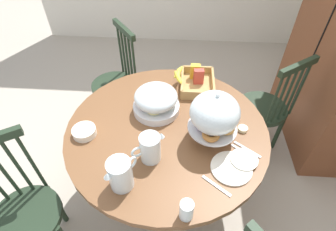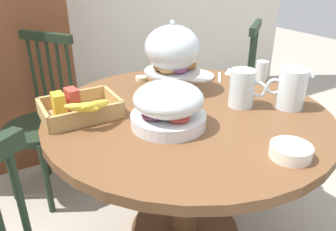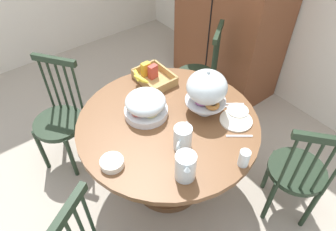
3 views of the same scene
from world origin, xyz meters
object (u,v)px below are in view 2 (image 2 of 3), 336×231
(fruit_platter_covered, at_px, (168,106))
(china_plate_large, at_px, (194,76))
(dining_table, at_px, (187,151))
(cereal_basket, at_px, (78,108))
(windsor_chair_facing_door, at_px, (228,97))
(orange_juice_pitcher, at_px, (242,90))
(cereal_bowl, at_px, (291,151))
(pastry_stand_with_dome, at_px, (172,51))
(drinking_glass, at_px, (262,71))
(butter_dish, at_px, (141,78))
(china_plate_small, at_px, (180,72))
(milk_pitcher, at_px, (291,91))
(windsor_chair_far_side, at_px, (42,126))

(fruit_platter_covered, height_order, china_plate_large, fruit_platter_covered)
(fruit_platter_covered, xyz_separation_m, china_plate_large, (0.42, 0.44, -0.08))
(dining_table, xyz_separation_m, cereal_basket, (-0.43, 0.17, 0.25))
(windsor_chair_facing_door, xyz_separation_m, orange_juice_pitcher, (-0.48, -0.64, 0.36))
(dining_table, xyz_separation_m, cereal_bowl, (0.09, -0.48, 0.23))
(fruit_platter_covered, bearing_deg, orange_juice_pitcher, 1.07)
(pastry_stand_with_dome, height_order, drinking_glass, pastry_stand_with_dome)
(fruit_platter_covered, distance_m, china_plate_large, 0.62)
(cereal_bowl, height_order, drinking_glass, drinking_glass)
(orange_juice_pitcher, height_order, cereal_bowl, orange_juice_pitcher)
(dining_table, height_order, china_plate_large, china_plate_large)
(pastry_stand_with_dome, distance_m, drinking_glass, 0.52)
(windsor_chair_facing_door, distance_m, orange_juice_pitcher, 0.88)
(fruit_platter_covered, xyz_separation_m, drinking_glass, (0.70, 0.21, -0.03))
(fruit_platter_covered, xyz_separation_m, butter_dish, (0.14, 0.54, -0.07))
(dining_table, xyz_separation_m, fruit_platter_covered, (-0.14, -0.08, 0.29))
(china_plate_large, height_order, china_plate_small, china_plate_small)
(china_plate_large, height_order, butter_dish, butter_dish)
(dining_table, relative_size, butter_dish, 20.64)
(pastry_stand_with_dome, xyz_separation_m, china_plate_small, (0.15, 0.17, -0.18))
(windsor_chair_facing_door, bearing_deg, milk_pitcher, -112.15)
(windsor_chair_far_side, bearing_deg, cereal_bowl, -63.96)
(pastry_stand_with_dome, relative_size, china_plate_small, 2.29)
(dining_table, bearing_deg, orange_juice_pitcher, -16.78)
(cereal_basket, bearing_deg, drinking_glass, -2.43)
(orange_juice_pitcher, distance_m, drinking_glass, 0.38)
(dining_table, height_order, cereal_bowl, cereal_bowl)
(milk_pitcher, xyz_separation_m, china_plate_large, (-0.13, 0.56, -0.07))
(drinking_glass, distance_m, butter_dish, 0.65)
(fruit_platter_covered, xyz_separation_m, cereal_bowl, (0.24, -0.41, -0.06))
(drinking_glass, height_order, butter_dish, drinking_glass)
(fruit_platter_covered, bearing_deg, cereal_bowl, -59.65)
(pastry_stand_with_dome, relative_size, cereal_bowl, 2.46)
(fruit_platter_covered, bearing_deg, milk_pitcher, -11.84)
(china_plate_small, bearing_deg, butter_dish, 173.82)
(cereal_basket, xyz_separation_m, butter_dish, (0.43, 0.29, -0.03))
(orange_juice_pitcher, bearing_deg, windsor_chair_facing_door, 52.96)
(china_plate_large, bearing_deg, pastry_stand_with_dome, -153.90)
(milk_pitcher, distance_m, drinking_glass, 0.36)
(windsor_chair_facing_door, distance_m, milk_pitcher, 0.90)
(windsor_chair_far_side, distance_m, pastry_stand_with_dome, 0.91)
(pastry_stand_with_dome, height_order, cereal_basket, pastry_stand_with_dome)
(cereal_basket, bearing_deg, china_plate_large, 15.16)
(orange_juice_pitcher, distance_m, milk_pitcher, 0.21)
(fruit_platter_covered, bearing_deg, windsor_chair_far_side, 113.84)
(china_plate_large, bearing_deg, windsor_chair_facing_door, 25.04)
(dining_table, xyz_separation_m, drinking_glass, (0.56, 0.13, 0.26))
(windsor_chair_facing_door, height_order, drinking_glass, windsor_chair_facing_door)
(fruit_platter_covered, bearing_deg, china_plate_small, 54.24)
(fruit_platter_covered, relative_size, cereal_basket, 0.95)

